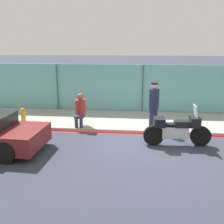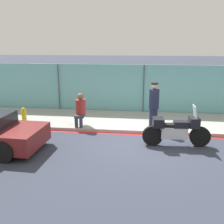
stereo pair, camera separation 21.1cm
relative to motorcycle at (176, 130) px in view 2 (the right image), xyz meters
The scene contains 8 objects.
ground_plane 1.31m from the motorcycle, 168.70° to the left, with size 120.00×120.00×0.00m, color #333847.
sidewalk 2.87m from the motorcycle, 114.06° to the left, with size 32.02×3.00×0.12m.
curb_paint_stripe 1.62m from the motorcycle, 139.43° to the left, with size 32.02×0.18×0.01m.
storefront_fence 4.37m from the motorcycle, 105.43° to the left, with size 30.42×0.17×2.44m.
motorcycle is the anchor object (origin of this frame).
officer_standing 1.88m from the motorcycle, 113.37° to the left, with size 0.40×0.40×1.83m.
person_seated_on_curb 4.05m from the motorcycle, 157.43° to the left, with size 0.43×0.71×1.34m.
fire_hydrant 6.44m from the motorcycle, 165.78° to the left, with size 0.20×0.25×0.67m.
Camera 2 is at (-0.00, -8.97, 3.53)m, focal length 42.00 mm.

